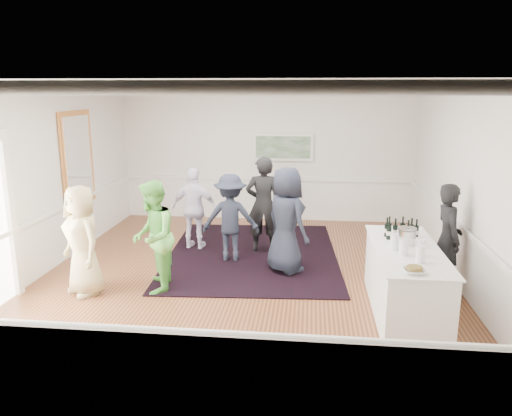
# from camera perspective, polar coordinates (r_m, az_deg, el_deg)

# --- Properties ---
(floor) EXTENTS (8.00, 8.00, 0.00)m
(floor) POSITION_cam_1_polar(r_m,az_deg,el_deg) (8.59, -1.25, -7.89)
(floor) COLOR brown
(floor) RESTS_ON ground
(ceiling) EXTENTS (7.00, 8.00, 0.02)m
(ceiling) POSITION_cam_1_polar(r_m,az_deg,el_deg) (8.00, -1.37, 13.99)
(ceiling) COLOR white
(ceiling) RESTS_ON wall_back
(wall_left) EXTENTS (0.02, 8.00, 3.20)m
(wall_left) POSITION_cam_1_polar(r_m,az_deg,el_deg) (9.27, -23.32, 2.88)
(wall_left) COLOR white
(wall_left) RESTS_ON floor
(wall_right) EXTENTS (0.02, 8.00, 3.20)m
(wall_right) POSITION_cam_1_polar(r_m,az_deg,el_deg) (8.44, 22.99, 1.97)
(wall_right) COLOR white
(wall_right) RESTS_ON floor
(wall_back) EXTENTS (7.00, 0.02, 3.20)m
(wall_back) POSITION_cam_1_polar(r_m,az_deg,el_deg) (12.07, 1.19, 6.17)
(wall_back) COLOR white
(wall_back) RESTS_ON floor
(wall_front) EXTENTS (7.00, 0.02, 3.20)m
(wall_front) POSITION_cam_1_polar(r_m,az_deg,el_deg) (4.34, -8.31, -7.17)
(wall_front) COLOR white
(wall_front) RESTS_ON floor
(wainscoting) EXTENTS (7.00, 8.00, 1.00)m
(wainscoting) POSITION_cam_1_polar(r_m,az_deg,el_deg) (8.42, -1.27, -4.71)
(wainscoting) COLOR white
(wainscoting) RESTS_ON floor
(mirror) EXTENTS (0.05, 1.25, 1.85)m
(mirror) POSITION_cam_1_polar(r_m,az_deg,el_deg) (10.36, -19.69, 5.31)
(mirror) COLOR #DF8A41
(mirror) RESTS_ON wall_left
(landscape_painting) EXTENTS (1.44, 0.06, 0.66)m
(landscape_painting) POSITION_cam_1_polar(r_m,az_deg,el_deg) (11.97, 3.10, 6.96)
(landscape_painting) COLOR white
(landscape_painting) RESTS_ON wall_back
(area_rug) EXTENTS (3.45, 4.39, 0.02)m
(area_rug) POSITION_cam_1_polar(r_m,az_deg,el_deg) (9.70, -0.38, -5.29)
(area_rug) COLOR black
(area_rug) RESTS_ON floor
(serving_table) EXTENTS (0.90, 2.38, 0.96)m
(serving_table) POSITION_cam_1_polar(r_m,az_deg,el_deg) (7.42, 16.63, -7.95)
(serving_table) COLOR white
(serving_table) RESTS_ON floor
(bartender) EXTENTS (0.47, 0.67, 1.74)m
(bartender) POSITION_cam_1_polar(r_m,az_deg,el_deg) (8.26, 21.07, -3.32)
(bartender) COLOR black
(bartender) RESTS_ON floor
(guest_tan) EXTENTS (1.00, 0.96, 1.72)m
(guest_tan) POSITION_cam_1_polar(r_m,az_deg,el_deg) (8.11, -19.23, -3.52)
(guest_tan) COLOR tan
(guest_tan) RESTS_ON floor
(guest_green) EXTENTS (0.82, 0.97, 1.77)m
(guest_green) POSITION_cam_1_polar(r_m,az_deg,el_deg) (7.92, -11.71, -3.24)
(guest_green) COLOR #62C44E
(guest_green) RESTS_ON floor
(guest_lilac) EXTENTS (1.00, 0.52, 1.64)m
(guest_lilac) POSITION_cam_1_polar(r_m,az_deg,el_deg) (9.94, -7.02, -0.07)
(guest_lilac) COLOR white
(guest_lilac) RESTS_ON floor
(guest_dark_a) EXTENTS (1.08, 0.66, 1.63)m
(guest_dark_a) POSITION_cam_1_polar(r_m,az_deg,el_deg) (9.20, -2.92, -1.12)
(guest_dark_a) COLOR #1E2433
(guest_dark_a) RESTS_ON floor
(guest_dark_b) EXTENTS (0.73, 0.51, 1.88)m
(guest_dark_b) POSITION_cam_1_polar(r_m,az_deg,el_deg) (9.66, 0.84, 0.39)
(guest_dark_b) COLOR black
(guest_dark_b) RESTS_ON floor
(guest_navy) EXTENTS (1.04, 1.06, 1.85)m
(guest_navy) POSITION_cam_1_polar(r_m,az_deg,el_deg) (8.59, 3.49, -1.42)
(guest_navy) COLOR #1E2433
(guest_navy) RESTS_ON floor
(wine_bottles) EXTENTS (0.49, 0.29, 0.31)m
(wine_bottles) POSITION_cam_1_polar(r_m,az_deg,el_deg) (7.72, 16.12, -2.14)
(wine_bottles) COLOR black
(wine_bottles) RESTS_ON serving_table
(juice_pitchers) EXTENTS (0.43, 0.62, 0.24)m
(juice_pitchers) POSITION_cam_1_polar(r_m,az_deg,el_deg) (6.93, 17.16, -4.28)
(juice_pitchers) COLOR #6BBA42
(juice_pitchers) RESTS_ON serving_table
(ice_bucket) EXTENTS (0.26, 0.26, 0.25)m
(ice_bucket) POSITION_cam_1_polar(r_m,az_deg,el_deg) (7.40, 16.85, -3.17)
(ice_bucket) COLOR silver
(ice_bucket) RESTS_ON serving_table
(nut_bowl) EXTENTS (0.27, 0.27, 0.08)m
(nut_bowl) POSITION_cam_1_polar(r_m,az_deg,el_deg) (6.34, 17.66, -6.75)
(nut_bowl) COLOR white
(nut_bowl) RESTS_ON serving_table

